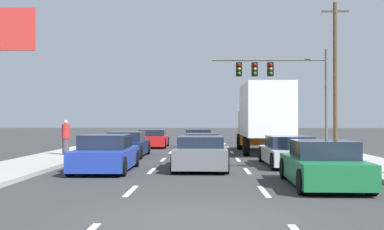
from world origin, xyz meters
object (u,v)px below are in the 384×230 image
at_px(car_red, 153,139).
at_px(car_gray, 201,154).
at_px(car_silver, 289,152).
at_px(car_navy, 127,145).
at_px(car_yellow, 202,145).
at_px(car_black, 199,139).
at_px(pedestrian_near_corner, 66,137).
at_px(traffic_signal_mast, 274,75).
at_px(car_green, 323,166).
at_px(car_blue, 106,154).
at_px(box_truck, 264,115).
at_px(utility_pole_mid, 335,72).

distance_m(car_red, car_gray, 14.42).
bearing_deg(car_silver, car_navy, 147.27).
relative_size(car_red, car_yellow, 0.96).
relative_size(car_black, pedestrian_near_corner, 2.74).
bearing_deg(car_red, traffic_signal_mast, 16.62).
xyz_separation_m(car_navy, car_gray, (3.67, -5.91, -0.01)).
relative_size(car_gray, car_green, 1.04).
relative_size(car_blue, traffic_signal_mast, 0.54).
bearing_deg(traffic_signal_mast, box_truck, -101.55).
bearing_deg(car_blue, utility_pole_mid, 52.58).
distance_m(car_navy, box_truck, 7.67).
bearing_deg(car_silver, traffic_signal_mast, 84.43).
distance_m(car_blue, car_black, 14.90).
height_order(car_black, car_yellow, car_black).
xyz_separation_m(car_gray, car_silver, (3.45, 1.33, -0.02)).
relative_size(car_gray, utility_pole_mid, 0.48).
xyz_separation_m(car_red, car_gray, (3.26, -14.04, 0.01)).
distance_m(car_navy, traffic_signal_mast, 14.32).
distance_m(car_gray, traffic_signal_mast, 17.76).
bearing_deg(car_silver, car_yellow, 122.48).
xyz_separation_m(traffic_signal_mast, pedestrian_near_corner, (-11.47, -11.14, -3.98)).
relative_size(car_navy, car_yellow, 0.97).
bearing_deg(car_silver, car_black, 106.78).
bearing_deg(car_black, car_silver, -73.22).
bearing_deg(car_yellow, car_silver, -57.52).
bearing_deg(car_silver, car_green, -90.74).
bearing_deg(traffic_signal_mast, car_silver, -95.57).
bearing_deg(box_truck, car_green, -89.81).
relative_size(car_black, box_truck, 0.58).
relative_size(car_gray, box_truck, 0.58).
distance_m(car_red, utility_pole_mid, 12.90).
bearing_deg(car_navy, car_gray, -58.13).
xyz_separation_m(car_blue, car_green, (6.74, -3.81, -0.02)).
bearing_deg(car_yellow, traffic_signal_mast, 63.09).
relative_size(car_red, car_gray, 0.91).
distance_m(car_yellow, car_green, 11.97).
xyz_separation_m(car_green, traffic_signal_mast, (1.56, 21.21, 4.38)).
bearing_deg(box_truck, car_yellow, -150.39).
xyz_separation_m(car_navy, traffic_signal_mast, (8.60, 10.58, 4.37)).
height_order(car_navy, car_green, car_green).
height_order(car_yellow, pedestrian_near_corner, pedestrian_near_corner).
distance_m(car_red, car_navy, 8.15).
bearing_deg(traffic_signal_mast, car_red, -163.38).
relative_size(traffic_signal_mast, utility_pole_mid, 0.84).
relative_size(car_navy, car_blue, 0.98).
bearing_deg(car_yellow, car_blue, -113.66).
bearing_deg(car_red, car_black, -7.16).
distance_m(car_navy, car_silver, 8.47).
bearing_deg(car_yellow, car_green, -73.59).
relative_size(car_navy, box_truck, 0.54).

